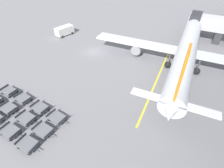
% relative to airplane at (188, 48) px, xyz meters
% --- Properties ---
extents(ground_plane, '(500.00, 500.00, 0.00)m').
position_rel_airplane_xyz_m(ground_plane, '(-18.92, -5.09, -3.49)').
color(ground_plane, gray).
extents(airplane, '(38.25, 41.06, 11.50)m').
position_rel_airplane_xyz_m(airplane, '(0.00, 0.00, 0.00)').
color(airplane, silver).
rests_on(airplane, ground_plane).
extents(service_van, '(3.25, 5.20, 2.26)m').
position_rel_airplane_xyz_m(service_van, '(-30.99, -1.16, -2.27)').
color(service_van, white).
rests_on(service_van, ground_plane).
extents(baggage_dolly_row_near_col_c, '(3.20, 1.87, 0.92)m').
position_rel_airplane_xyz_m(baggage_dolly_row_near_col_c, '(-15.81, -28.87, -3.01)').
color(baggage_dolly_row_near_col_c, slate).
rests_on(baggage_dolly_row_near_col_c, ground_plane).
extents(baggage_dolly_row_near_col_d, '(3.21, 1.90, 0.92)m').
position_rel_airplane_xyz_m(baggage_dolly_row_near_col_d, '(-12.31, -29.03, -3.01)').
color(baggage_dolly_row_near_col_d, slate).
rests_on(baggage_dolly_row_near_col_d, ground_plane).
extents(baggage_dolly_row_mid_a_col_b, '(3.22, 1.92, 0.92)m').
position_rel_airplane_xyz_m(baggage_dolly_row_mid_a_col_b, '(-19.56, -26.37, -3.01)').
color(baggage_dolly_row_mid_a_col_b, slate).
rests_on(baggage_dolly_row_mid_a_col_b, ground_plane).
extents(baggage_dolly_row_mid_a_col_c, '(3.21, 1.90, 0.92)m').
position_rel_airplane_xyz_m(baggage_dolly_row_mid_a_col_c, '(-15.76, -26.37, -3.01)').
color(baggage_dolly_row_mid_a_col_c, slate).
rests_on(baggage_dolly_row_mid_a_col_c, ground_plane).
extents(baggage_dolly_row_mid_a_col_d, '(3.22, 1.93, 0.92)m').
position_rel_airplane_xyz_m(baggage_dolly_row_mid_a_col_d, '(-12.19, -26.65, -3.01)').
color(baggage_dolly_row_mid_a_col_d, slate).
rests_on(baggage_dolly_row_mid_a_col_d, ground_plane).
extents(baggage_dolly_row_mid_b_col_a, '(3.19, 1.86, 0.92)m').
position_rel_airplane_xyz_m(baggage_dolly_row_mid_b_col_a, '(-22.98, -23.85, -3.01)').
color(baggage_dolly_row_mid_b_col_a, slate).
rests_on(baggage_dolly_row_mid_b_col_a, ground_plane).
extents(baggage_dolly_row_mid_b_col_b, '(3.25, 1.98, 0.92)m').
position_rel_airplane_xyz_m(baggage_dolly_row_mid_b_col_b, '(-19.49, -23.90, -3.01)').
color(baggage_dolly_row_mid_b_col_b, slate).
rests_on(baggage_dolly_row_mid_b_col_b, ground_plane).
extents(baggage_dolly_row_mid_b_col_c, '(3.23, 1.94, 0.92)m').
position_rel_airplane_xyz_m(baggage_dolly_row_mid_b_col_c, '(-15.61, -24.01, -3.01)').
color(baggage_dolly_row_mid_b_col_c, slate).
rests_on(baggage_dolly_row_mid_b_col_c, ground_plane).
extents(baggage_dolly_row_mid_b_col_d, '(3.24, 1.97, 0.92)m').
position_rel_airplane_xyz_m(baggage_dolly_row_mid_b_col_d, '(-12.14, -24.19, -3.01)').
color(baggage_dolly_row_mid_b_col_d, slate).
rests_on(baggage_dolly_row_mid_b_col_d, ground_plane).
extents(stand_guidance_stripe, '(2.14, 22.51, 0.01)m').
position_rel_airplane_xyz_m(stand_guidance_stripe, '(-2.87, -8.73, -3.49)').
color(stand_guidance_stripe, yellow).
rests_on(stand_guidance_stripe, ground_plane).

